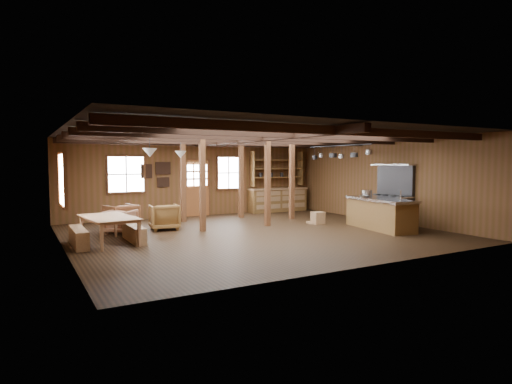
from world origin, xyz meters
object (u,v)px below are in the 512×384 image
at_px(kitchen_island, 380,213).
at_px(armchair_c, 121,221).
at_px(dining_table, 111,230).
at_px(commercial_range, 389,205).
at_px(armchair_a, 121,217).
at_px(armchair_b, 164,217).

relative_size(kitchen_island, armchair_c, 3.49).
xyz_separation_m(kitchen_island, dining_table, (-7.50, 1.64, -0.14)).
relative_size(commercial_range, armchair_a, 2.33).
height_order(armchair_b, armchair_c, armchair_b).
bearing_deg(armchair_b, kitchen_island, 158.16).
bearing_deg(dining_table, armchair_b, -58.19).
bearing_deg(armchair_b, commercial_range, 166.71).
xyz_separation_m(armchair_a, armchair_c, (-0.15, -0.67, -0.04)).
height_order(kitchen_island, dining_table, kitchen_island).
relative_size(kitchen_island, commercial_range, 1.33).
distance_m(kitchen_island, armchair_a, 7.76).
distance_m(dining_table, armchair_a, 2.20).
height_order(commercial_range, armchair_a, commercial_range).
distance_m(commercial_range, armchair_b, 7.17).
relative_size(armchair_a, armchair_c, 1.12).
relative_size(dining_table, armchair_a, 2.28).
xyz_separation_m(armchair_a, armchair_b, (1.11, -0.63, 0.00)).
distance_m(commercial_range, dining_table, 8.61).
relative_size(kitchen_island, armchair_b, 3.09).
xyz_separation_m(commercial_range, armchair_b, (-6.74, 2.45, -0.25)).
bearing_deg(armchair_c, armchair_b, -136.78).
relative_size(armchair_a, armchair_b, 1.00).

